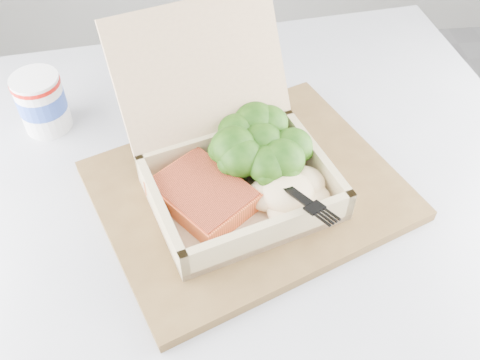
{
  "coord_description": "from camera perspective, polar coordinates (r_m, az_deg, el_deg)",
  "views": [
    {
      "loc": [
        -0.01,
        0.09,
        1.26
      ],
      "look_at": [
        0.04,
        0.52,
        0.79
      ],
      "focal_mm": 40.0,
      "sensor_mm": 36.0,
      "label": 1
    }
  ],
  "objects": [
    {
      "name": "takeout_container",
      "position": [
        0.65,
        -1.3,
        3.2
      ],
      "size": [
        0.28,
        0.3,
        0.19
      ],
      "rotation": [
        0.0,
        0.0,
        0.31
      ],
      "color": "tan",
      "rests_on": "serving_tray"
    },
    {
      "name": "cafe_table",
      "position": [
        0.82,
        0.95,
        -12.26
      ],
      "size": [
        0.93,
        0.93,
        0.74
      ],
      "rotation": [
        0.0,
        0.0,
        0.11
      ],
      "color": "black",
      "rests_on": "floor"
    },
    {
      "name": "serving_tray",
      "position": [
        0.68,
        0.89,
        -1.09
      ],
      "size": [
        0.44,
        0.4,
        0.02
      ],
      "primitive_type": "cube",
      "rotation": [
        0.0,
        0.0,
        0.38
      ],
      "color": "brown",
      "rests_on": "cafe_table"
    },
    {
      "name": "broccoli_pile",
      "position": [
        0.67,
        2.38,
        3.36
      ],
      "size": [
        0.13,
        0.13,
        0.05
      ],
      "primitive_type": null,
      "color": "#356717",
      "rests_on": "takeout_container"
    },
    {
      "name": "mashed_potatoes",
      "position": [
        0.63,
        5.12,
        -1.34
      ],
      "size": [
        0.1,
        0.09,
        0.04
      ],
      "primitive_type": "ellipsoid",
      "color": "beige",
      "rests_on": "takeout_container"
    },
    {
      "name": "salmon_fillet",
      "position": [
        0.64,
        -3.96,
        -1.59
      ],
      "size": [
        0.14,
        0.14,
        0.02
      ],
      "primitive_type": "cube",
      "rotation": [
        0.0,
        0.0,
        0.67
      ],
      "color": "#FF6431",
      "rests_on": "takeout_container"
    },
    {
      "name": "plastic_fork",
      "position": [
        0.63,
        3.47,
        0.59
      ],
      "size": [
        0.08,
        0.13,
        0.02
      ],
      "rotation": [
        0.0,
        0.0,
        3.64
      ],
      "color": "black",
      "rests_on": "mashed_potatoes"
    },
    {
      "name": "receipt",
      "position": [
        0.82,
        1.0,
        8.41
      ],
      "size": [
        0.12,
        0.16,
        0.0
      ],
      "primitive_type": "cube",
      "rotation": [
        0.0,
        0.0,
        0.31
      ],
      "color": "white",
      "rests_on": "cafe_table"
    },
    {
      "name": "paper_cup",
      "position": [
        0.8,
        -20.44,
        7.9
      ],
      "size": [
        0.07,
        0.07,
        0.08
      ],
      "color": "white",
      "rests_on": "cafe_table"
    }
  ]
}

